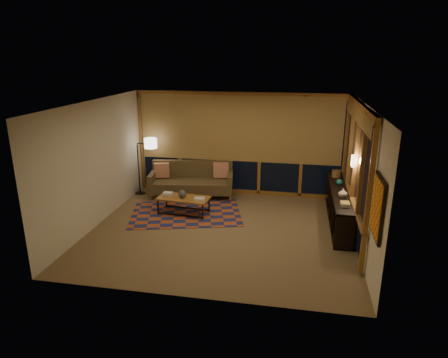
% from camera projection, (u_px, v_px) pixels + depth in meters
% --- Properties ---
extents(floor, '(5.50, 5.00, 0.01)m').
position_uv_depth(floor, '(222.00, 230.00, 8.54)').
color(floor, olive).
rests_on(floor, ground).
extents(ceiling, '(5.50, 5.00, 0.01)m').
position_uv_depth(ceiling, '(221.00, 103.00, 7.73)').
color(ceiling, silver).
rests_on(ceiling, walls).
extents(walls, '(5.51, 5.01, 2.70)m').
position_uv_depth(walls, '(221.00, 170.00, 8.14)').
color(walls, beige).
rests_on(walls, floor).
extents(window_wall_back, '(5.30, 0.16, 2.60)m').
position_uv_depth(window_wall_back, '(239.00, 144.00, 10.41)').
color(window_wall_back, olive).
rests_on(window_wall_back, walls).
extents(window_wall_right, '(0.16, 3.70, 2.60)m').
position_uv_depth(window_wall_right, '(354.00, 169.00, 8.23)').
color(window_wall_right, olive).
rests_on(window_wall_right, walls).
extents(wall_art, '(0.06, 0.74, 0.94)m').
position_uv_depth(wall_art, '(377.00, 207.00, 5.89)').
color(wall_art, red).
rests_on(wall_art, walls).
extents(wall_sconce, '(0.12, 0.18, 0.22)m').
position_uv_depth(wall_sconce, '(353.00, 161.00, 8.04)').
color(wall_sconce, silver).
rests_on(wall_sconce, walls).
extents(sofa, '(2.25, 1.18, 0.88)m').
position_uv_depth(sofa, '(191.00, 180.00, 10.48)').
color(sofa, brown).
rests_on(sofa, floor).
extents(pillow_left, '(0.41, 0.23, 0.39)m').
position_uv_depth(pillow_left, '(162.00, 171.00, 10.58)').
color(pillow_left, '#C0360A').
rests_on(pillow_left, sofa).
extents(pillow_right, '(0.42, 0.23, 0.40)m').
position_uv_depth(pillow_right, '(221.00, 171.00, 10.58)').
color(pillow_right, '#C0360A').
rests_on(pillow_right, sofa).
extents(area_rug, '(2.89, 2.29, 0.01)m').
position_uv_depth(area_rug, '(186.00, 213.00, 9.43)').
color(area_rug, '#A94C23').
rests_on(area_rug, floor).
extents(coffee_table, '(1.25, 0.67, 0.40)m').
position_uv_depth(coffee_table, '(184.00, 205.00, 9.40)').
color(coffee_table, olive).
rests_on(coffee_table, floor).
extents(book_stack_a, '(0.23, 0.18, 0.06)m').
position_uv_depth(book_stack_a, '(168.00, 194.00, 9.47)').
color(book_stack_a, silver).
rests_on(book_stack_a, coffee_table).
extents(book_stack_b, '(0.24, 0.20, 0.04)m').
position_uv_depth(book_stack_b, '(199.00, 199.00, 9.19)').
color(book_stack_b, silver).
rests_on(book_stack_b, coffee_table).
extents(ceramic_pot, '(0.24, 0.24, 0.19)m').
position_uv_depth(ceramic_pot, '(182.00, 194.00, 9.30)').
color(ceramic_pot, black).
rests_on(ceramic_pot, coffee_table).
extents(floor_lamp, '(0.57, 0.45, 1.52)m').
position_uv_depth(floor_lamp, '(139.00, 166.00, 10.57)').
color(floor_lamp, black).
rests_on(floor_lamp, floor).
extents(bookshelf, '(0.40, 2.96, 0.74)m').
position_uv_depth(bookshelf, '(339.00, 205.00, 8.93)').
color(bookshelf, black).
rests_on(bookshelf, floor).
extents(basket, '(0.23, 0.23, 0.16)m').
position_uv_depth(basket, '(336.00, 174.00, 9.72)').
color(basket, brown).
rests_on(basket, bookshelf).
extents(teal_bowl, '(0.16, 0.16, 0.14)m').
position_uv_depth(teal_bowl, '(339.00, 182.00, 9.12)').
color(teal_bowl, '#196B6C').
rests_on(teal_bowl, bookshelf).
extents(vase, '(0.21, 0.21, 0.19)m').
position_uv_depth(vase, '(343.00, 193.00, 8.34)').
color(vase, '#C1B396').
rests_on(vase, bookshelf).
extents(shelf_book_stack, '(0.21, 0.27, 0.07)m').
position_uv_depth(shelf_book_stack, '(345.00, 204.00, 7.88)').
color(shelf_book_stack, silver).
rests_on(shelf_book_stack, bookshelf).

